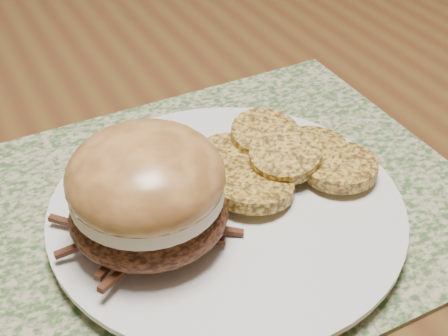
# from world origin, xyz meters

# --- Properties ---
(dining_table) EXTENTS (1.50, 0.90, 0.75)m
(dining_table) POSITION_xyz_m (0.00, 0.00, 0.67)
(dining_table) COLOR #563A18
(dining_table) RESTS_ON ground
(placemat) EXTENTS (0.45, 0.33, 0.00)m
(placemat) POSITION_xyz_m (-0.01, -0.19, 0.75)
(placemat) COLOR #38532A
(placemat) RESTS_ON dining_table
(dinner_plate) EXTENTS (0.26, 0.26, 0.02)m
(dinner_plate) POSITION_xyz_m (0.00, -0.21, 0.76)
(dinner_plate) COLOR silver
(dinner_plate) RESTS_ON placemat
(pork_sandwich) EXTENTS (0.14, 0.14, 0.09)m
(pork_sandwich) POSITION_xyz_m (-0.06, -0.22, 0.81)
(pork_sandwich) COLOR black
(pork_sandwich) RESTS_ON dinner_plate
(roasted_potatoes) EXTENTS (0.16, 0.15, 0.04)m
(roasted_potatoes) POSITION_xyz_m (0.06, -0.19, 0.78)
(roasted_potatoes) COLOR gold
(roasted_potatoes) RESTS_ON dinner_plate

